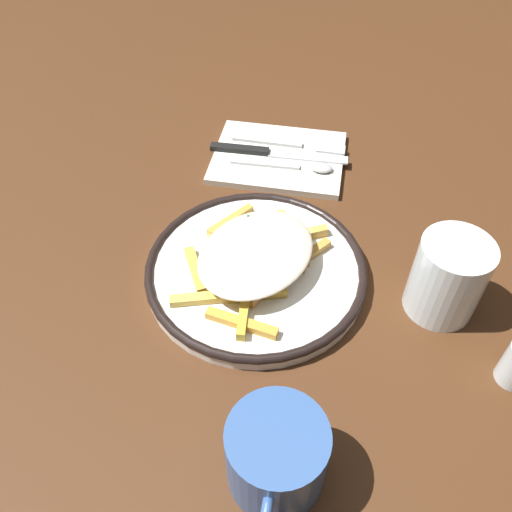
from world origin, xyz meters
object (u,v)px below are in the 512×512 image
object	(u,v)px
napkin	(278,158)
plate	(256,270)
fork	(289,144)
knife	(266,152)
fries_heap	(255,256)
spoon	(299,166)
coffee_mug	(276,457)
water_glass	(448,278)

from	to	relation	value
napkin	plate	bearing A→B (deg)	2.08
fork	plate	bearing A→B (deg)	-0.80
napkin	knife	bearing A→B (deg)	-88.64
fries_heap	napkin	distance (m)	0.24
spoon	coffee_mug	distance (m)	0.44
spoon	fork	bearing A→B (deg)	-157.48
plate	napkin	bearing A→B (deg)	-177.92
spoon	water_glass	size ratio (longest dim) A/B	1.54
plate	knife	size ratio (longest dim) A/B	1.28
coffee_mug	plate	bearing A→B (deg)	-165.42
fork	knife	bearing A→B (deg)	-47.74
knife	coffee_mug	world-z (taller)	coffee_mug
napkin	coffee_mug	bearing A→B (deg)	8.42
plate	spoon	size ratio (longest dim) A/B	1.77
plate	knife	world-z (taller)	plate
knife	spoon	size ratio (longest dim) A/B	1.38
napkin	spoon	bearing A→B (deg)	52.37
fries_heap	coffee_mug	distance (m)	0.24
knife	coffee_mug	xyz separation A→B (m)	(0.47, 0.09, 0.03)
fork	spoon	size ratio (longest dim) A/B	1.16
spoon	fries_heap	bearing A→B (deg)	-7.77
plate	spoon	xyz separation A→B (m)	(-0.21, 0.03, 0.00)
fork	knife	xyz separation A→B (m)	(0.03, -0.03, 0.00)
fork	spoon	world-z (taller)	spoon
spoon	napkin	bearing A→B (deg)	-127.63
napkin	fork	size ratio (longest dim) A/B	1.11
knife	coffee_mug	bearing A→B (deg)	10.67
fries_heap	fork	size ratio (longest dim) A/B	1.19
fork	napkin	bearing A→B (deg)	-23.69
fork	coffee_mug	xyz separation A→B (m)	(0.50, 0.06, 0.03)
fries_heap	spoon	distance (m)	0.21
plate	water_glass	bearing A→B (deg)	88.53
napkin	fries_heap	bearing A→B (deg)	1.63
fries_heap	fork	world-z (taller)	fries_heap
napkin	knife	distance (m)	0.02
fork	coffee_mug	world-z (taller)	coffee_mug
fork	coffee_mug	distance (m)	0.50
plate	coffee_mug	xyz separation A→B (m)	(0.23, 0.06, 0.03)
water_glass	coffee_mug	bearing A→B (deg)	-34.39
knife	spoon	distance (m)	0.06
coffee_mug	fork	bearing A→B (deg)	-173.43
plate	water_glass	size ratio (longest dim) A/B	2.73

